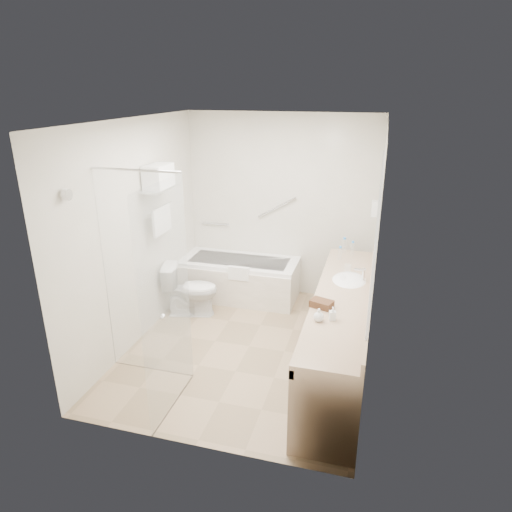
% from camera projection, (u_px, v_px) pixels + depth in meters
% --- Properties ---
extents(floor, '(3.20, 3.20, 0.00)m').
position_uv_depth(floor, '(249.00, 346.00, 5.24)').
color(floor, '#9F8362').
rests_on(floor, ground).
extents(ceiling, '(2.60, 3.20, 0.10)m').
position_uv_depth(ceiling, '(248.00, 120.00, 4.36)').
color(ceiling, silver).
rests_on(ceiling, wall_back).
extents(wall_back, '(2.60, 0.10, 2.50)m').
position_uv_depth(wall_back, '(281.00, 207.00, 6.24)').
color(wall_back, beige).
rests_on(wall_back, ground).
extents(wall_front, '(2.60, 0.10, 2.50)m').
position_uv_depth(wall_front, '(188.00, 312.00, 3.36)').
color(wall_front, beige).
rests_on(wall_front, ground).
extents(wall_left, '(0.10, 3.20, 2.50)m').
position_uv_depth(wall_left, '(138.00, 233.00, 5.12)').
color(wall_left, beige).
rests_on(wall_left, ground).
extents(wall_right, '(0.10, 3.20, 2.50)m').
position_uv_depth(wall_right, '(375.00, 255.00, 4.48)').
color(wall_right, beige).
rests_on(wall_right, ground).
extents(bathtub, '(1.60, 0.73, 0.59)m').
position_uv_depth(bathtub, '(239.00, 278.00, 6.38)').
color(bathtub, white).
rests_on(bathtub, floor).
extents(grab_bar_short, '(0.40, 0.03, 0.03)m').
position_uv_depth(grab_bar_short, '(216.00, 223.00, 6.55)').
color(grab_bar_short, silver).
rests_on(grab_bar_short, wall_back).
extents(grab_bar_long, '(0.53, 0.03, 0.33)m').
position_uv_depth(grab_bar_long, '(277.00, 207.00, 6.22)').
color(grab_bar_long, silver).
rests_on(grab_bar_long, wall_back).
extents(shower_enclosure, '(0.96, 0.91, 2.11)m').
position_uv_depth(shower_enclosure, '(155.00, 288.00, 4.19)').
color(shower_enclosure, silver).
rests_on(shower_enclosure, floor).
extents(towel_shelf, '(0.24, 0.55, 0.81)m').
position_uv_depth(towel_shelf, '(159.00, 184.00, 5.23)').
color(towel_shelf, silver).
rests_on(towel_shelf, wall_left).
extents(vanity_counter, '(0.55, 2.70, 0.95)m').
position_uv_depth(vanity_counter, '(341.00, 314.00, 4.62)').
color(vanity_counter, tan).
rests_on(vanity_counter, floor).
extents(sink, '(0.40, 0.52, 0.14)m').
position_uv_depth(sink, '(349.00, 282.00, 4.91)').
color(sink, white).
rests_on(sink, vanity_counter).
extents(faucet, '(0.03, 0.03, 0.14)m').
position_uv_depth(faucet, '(364.00, 274.00, 4.84)').
color(faucet, silver).
rests_on(faucet, vanity_counter).
extents(mirror, '(0.02, 2.00, 1.20)m').
position_uv_depth(mirror, '(377.00, 230.00, 4.24)').
color(mirror, '#B8BDC5').
rests_on(mirror, wall_right).
extents(hairdryer_unit, '(0.08, 0.10, 0.18)m').
position_uv_depth(hairdryer_unit, '(375.00, 209.00, 5.37)').
color(hairdryer_unit, silver).
rests_on(hairdryer_unit, wall_right).
extents(toilet, '(0.76, 0.54, 0.68)m').
position_uv_depth(toilet, '(191.00, 290.00, 5.88)').
color(toilet, white).
rests_on(toilet, floor).
extents(amenity_basket, '(0.24, 0.19, 0.07)m').
position_uv_depth(amenity_basket, '(322.00, 304.00, 4.29)').
color(amenity_basket, '#4C2E1B').
rests_on(amenity_basket, vanity_counter).
extents(soap_bottle_a, '(0.09, 0.14, 0.06)m').
position_uv_depth(soap_bottle_a, '(332.00, 317.00, 4.06)').
color(soap_bottle_a, silver).
rests_on(soap_bottle_a, vanity_counter).
extents(soap_bottle_b, '(0.11, 0.13, 0.09)m').
position_uv_depth(soap_bottle_b, '(319.00, 316.00, 4.03)').
color(soap_bottle_b, silver).
rests_on(soap_bottle_b, vanity_counter).
extents(water_bottle_left, '(0.06, 0.06, 0.20)m').
position_uv_depth(water_bottle_left, '(344.00, 246.00, 5.67)').
color(water_bottle_left, silver).
rests_on(water_bottle_left, vanity_counter).
extents(water_bottle_mid, '(0.05, 0.05, 0.18)m').
position_uv_depth(water_bottle_mid, '(352.00, 248.00, 5.61)').
color(water_bottle_mid, silver).
rests_on(water_bottle_mid, vanity_counter).
extents(water_bottle_right, '(0.05, 0.05, 0.17)m').
position_uv_depth(water_bottle_right, '(340.00, 254.00, 5.44)').
color(water_bottle_right, silver).
rests_on(water_bottle_right, vanity_counter).
extents(drinking_glass_near, '(0.07, 0.07, 0.08)m').
position_uv_depth(drinking_glass_near, '(343.00, 278.00, 4.84)').
color(drinking_glass_near, silver).
rests_on(drinking_glass_near, vanity_counter).
extents(drinking_glass_far, '(0.09, 0.09, 0.10)m').
position_uv_depth(drinking_glass_far, '(348.00, 269.00, 5.06)').
color(drinking_glass_far, silver).
rests_on(drinking_glass_far, vanity_counter).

